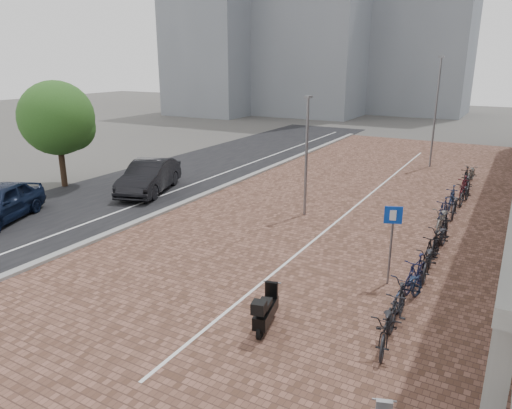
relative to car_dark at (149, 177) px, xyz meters
name	(u,v)px	position (x,y,z in m)	size (l,w,h in m)	color
ground	(154,300)	(8.00, -8.91, -0.84)	(140.00, 140.00, 0.00)	#474442
plaza_brick	(354,204)	(10.00, 3.09, -0.83)	(14.50, 42.00, 0.04)	brown
street_asphalt	(173,178)	(-1.00, 3.09, -0.83)	(8.00, 50.00, 0.03)	black
curb	(229,185)	(2.90, 3.09, -0.77)	(0.35, 42.00, 0.14)	gray
lane_line	(201,181)	(1.00, 3.09, -0.81)	(0.12, 44.00, 0.00)	white
parking_line	(358,204)	(10.20, 3.09, -0.80)	(0.10, 30.00, 0.00)	white
car_dark	(149,177)	(0.00, 0.00, 0.00)	(1.77, 5.08, 1.67)	black
scooter_mid	(266,309)	(11.50, -8.61, -0.30)	(0.49, 1.57, 1.08)	black
parking_sign	(392,233)	(13.61, -4.59, 0.87)	(0.51, 0.23, 2.53)	slate
lamp_near	(306,158)	(8.61, 0.44, 1.75)	(0.12, 0.12, 5.17)	slate
lamp_far	(435,114)	(11.66, 13.49, 2.57)	(0.12, 0.12, 6.82)	slate
street_tree	(60,120)	(-4.80, -1.27, 2.76)	(3.89, 3.89, 5.66)	#382619
bike_row	(446,219)	(14.42, 1.29, -0.32)	(1.19, 20.43, 1.05)	black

